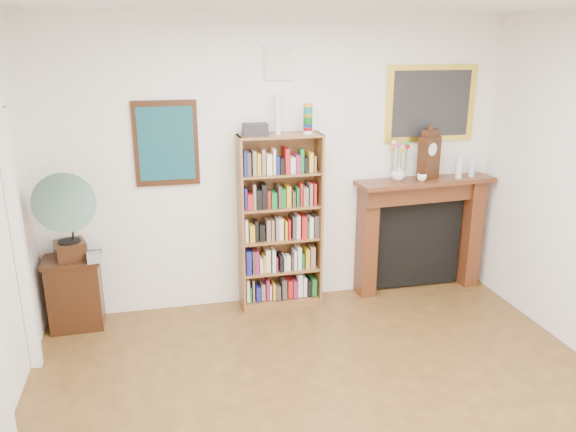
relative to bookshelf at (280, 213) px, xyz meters
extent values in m
cube|color=white|center=(0.02, 0.16, 0.44)|extent=(4.50, 0.01, 2.80)
cube|color=white|center=(-2.19, -0.67, 0.09)|extent=(0.08, 0.08, 2.10)
cube|color=black|center=(-1.03, 0.14, 0.69)|extent=(0.58, 0.03, 0.78)
cube|color=#114752|center=(-1.03, 0.13, 0.69)|extent=(0.50, 0.01, 0.67)
cube|color=white|center=(0.02, 0.14, 1.39)|extent=(0.26, 0.03, 0.30)
cube|color=silver|center=(0.02, 0.13, 1.39)|extent=(0.22, 0.01, 0.26)
cube|color=gold|center=(1.57, 0.14, 0.99)|extent=(0.95, 0.03, 0.75)
cube|color=#262628|center=(1.57, 0.13, 0.99)|extent=(0.82, 0.01, 0.65)
cube|color=brown|center=(-0.38, 0.00, -0.10)|extent=(0.03, 0.28, 1.72)
cube|color=brown|center=(0.38, 0.00, -0.10)|extent=(0.03, 0.28, 1.72)
cube|color=brown|center=(0.00, 0.00, 0.75)|extent=(0.80, 0.30, 0.02)
cube|color=brown|center=(0.00, 0.00, -0.92)|extent=(0.80, 0.30, 0.07)
cube|color=brown|center=(0.00, 0.13, -0.10)|extent=(0.79, 0.03, 1.72)
cube|color=brown|center=(0.00, 0.00, -0.59)|extent=(0.75, 0.27, 0.02)
cube|color=brown|center=(0.00, 0.00, -0.26)|extent=(0.75, 0.27, 0.02)
cube|color=brown|center=(0.00, 0.00, 0.06)|extent=(0.75, 0.27, 0.02)
cube|color=brown|center=(0.00, 0.00, 0.39)|extent=(0.75, 0.27, 0.02)
cube|color=black|center=(-1.93, -0.04, -0.62)|extent=(0.51, 0.37, 0.68)
cube|color=#431E0F|center=(0.91, 0.04, -0.37)|extent=(0.17, 0.22, 1.17)
cube|color=#431E0F|center=(2.09, 0.04, -0.37)|extent=(0.17, 0.22, 1.17)
cube|color=#431E0F|center=(1.50, 0.04, 0.12)|extent=(1.34, 0.31, 0.19)
cube|color=#431E0F|center=(1.50, -0.01, 0.23)|extent=(1.46, 0.44, 0.04)
cube|color=black|center=(1.50, 0.11, -0.47)|extent=(0.97, 0.09, 0.94)
cube|color=black|center=(-1.93, -0.02, -0.20)|extent=(0.31, 0.31, 0.16)
cylinder|color=black|center=(-1.93, -0.02, -0.12)|extent=(0.24, 0.24, 0.01)
cone|color=#293B2E|center=(-1.93, -0.18, 0.22)|extent=(0.66, 0.75, 0.66)
cube|color=#B5B6C2|center=(-1.72, -0.17, -0.24)|extent=(0.14, 0.14, 0.08)
cube|color=black|center=(1.52, 0.00, 0.47)|extent=(0.24, 0.20, 0.43)
cylinder|color=white|center=(1.52, -0.06, 0.57)|extent=(0.12, 0.06, 0.13)
cube|color=black|center=(1.52, 0.00, 0.71)|extent=(0.18, 0.15, 0.08)
imported|color=silver|center=(1.21, 0.02, 0.33)|extent=(0.15, 0.15, 0.15)
imported|color=white|center=(1.43, -0.06, 0.29)|extent=(0.12, 0.12, 0.08)
cylinder|color=silver|center=(1.85, -0.03, 0.38)|extent=(0.07, 0.07, 0.24)
cylinder|color=silver|center=(2.01, 0.00, 0.36)|extent=(0.06, 0.06, 0.20)
camera|label=1|loc=(-1.08, -5.05, 1.57)|focal=35.00mm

